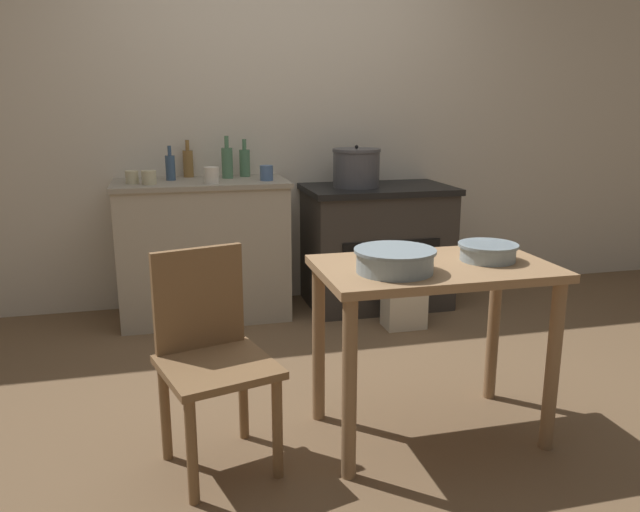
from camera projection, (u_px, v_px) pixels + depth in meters
ground_plane at (339, 388)px, 3.11m from camera, size 14.00×14.00×0.00m
wall_back at (278, 119)px, 4.29m from camera, size 8.00×0.07×2.55m
counter_cabinet at (203, 249)px, 4.07m from camera, size 1.09×0.58×0.90m
stove at (376, 245)px, 4.33m from camera, size 0.99×0.65×0.83m
work_table at (433, 297)px, 2.55m from camera, size 0.94×0.56×0.75m
chair at (211, 353)px, 2.38m from camera, size 0.49×0.49×0.84m
flour_sack at (404, 301)px, 3.92m from camera, size 0.25×0.18×0.34m
stock_pot at (356, 168)px, 4.16m from camera, size 0.32×0.32×0.28m
mixing_bowl_large at (395, 259)px, 2.39m from camera, size 0.32×0.32×0.09m
mixing_bowl_small at (488, 251)px, 2.57m from camera, size 0.24×0.24×0.07m
bottle_far_left at (170, 167)px, 3.96m from camera, size 0.06×0.06×0.22m
bottle_left at (245, 162)px, 4.15m from camera, size 0.07×0.07×0.25m
bottle_mid_left at (188, 163)px, 4.12m from camera, size 0.07×0.07×0.24m
bottle_center_left at (227, 162)px, 4.06m from camera, size 0.07×0.07×0.27m
cup_center at (212, 175)px, 3.80m from camera, size 0.09×0.09×0.10m
cup_center_right at (267, 173)px, 3.95m from camera, size 0.08×0.08×0.10m
cup_mid_right at (132, 177)px, 3.80m from camera, size 0.08×0.08×0.08m
cup_right at (149, 178)px, 3.77m from camera, size 0.09×0.09×0.08m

